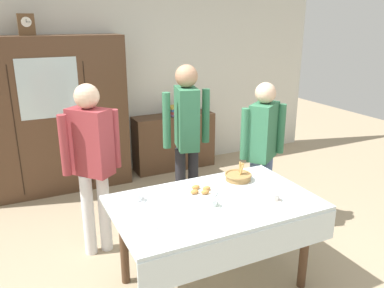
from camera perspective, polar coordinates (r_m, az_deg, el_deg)
ground_plane at (r=3.61m, az=1.45°, el=-18.00°), size 12.00×12.00×0.00m
back_wall at (r=5.47m, az=-11.37°, el=9.50°), size 6.40×0.10×2.70m
dining_table at (r=3.09m, az=3.56°, el=-10.41°), size 1.57×0.97×0.76m
wall_cabinet at (r=5.10m, az=-20.06°, el=3.78°), size 1.86×0.46×1.93m
mantel_clock at (r=4.96m, az=-23.11°, el=15.80°), size 0.18×0.11×0.24m
bookshelf_low at (r=5.70m, az=-2.67°, el=0.35°), size 1.18×0.35×0.80m
book_stack at (r=5.57m, az=-2.73°, el=4.90°), size 0.17×0.21×0.13m
tea_cup_mid_left at (r=3.08m, az=-8.01°, el=-7.81°), size 0.13×0.13×0.06m
tea_cup_front_edge at (r=2.97m, az=3.01°, el=-8.66°), size 0.13×0.13×0.06m
tea_cup_back_edge at (r=3.12m, az=11.84°, el=-7.66°), size 0.13×0.13×0.06m
bread_basket at (r=3.45m, az=6.77°, el=-4.70°), size 0.24×0.24×0.16m
pastry_plate at (r=3.19m, az=1.21°, el=-6.95°), size 0.28×0.28×0.05m
spoon_far_left at (r=2.83m, az=0.83°, el=-10.56°), size 0.12×0.02×0.01m
spoon_center at (r=3.08m, az=-2.59°, el=-8.15°), size 0.12×0.02×0.01m
spoon_front_edge at (r=2.69m, az=-5.82°, el=-12.31°), size 0.12×0.02×0.01m
person_near_right_end at (r=3.98m, az=10.30°, el=0.19°), size 0.52×0.37×1.53m
person_by_cabinet at (r=3.99m, az=-0.79°, el=2.16°), size 0.52×0.40×1.69m
person_behind_table_right at (r=3.55m, az=-14.50°, el=-1.54°), size 0.52×0.41×1.60m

